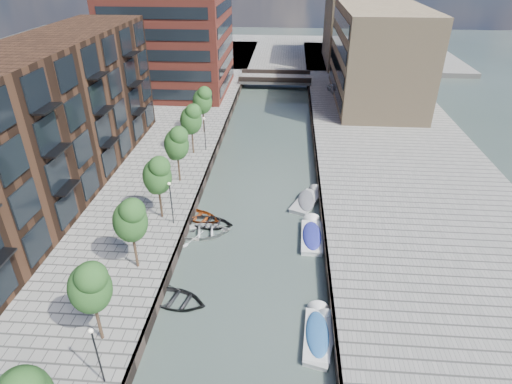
# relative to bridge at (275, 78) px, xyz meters

# --- Properties ---
(water) EXTENTS (300.00, 300.00, 0.00)m
(water) POSITION_rel_bridge_xyz_m (0.00, -32.00, -1.39)
(water) COLOR #38473F
(water) RESTS_ON ground
(quay_right) EXTENTS (20.00, 140.00, 1.00)m
(quay_right) POSITION_rel_bridge_xyz_m (16.00, -32.00, -0.89)
(quay_right) COLOR gray
(quay_right) RESTS_ON ground
(quay_wall_left) EXTENTS (0.25, 140.00, 1.00)m
(quay_wall_left) POSITION_rel_bridge_xyz_m (-6.10, -32.00, -0.89)
(quay_wall_left) COLOR #332823
(quay_wall_left) RESTS_ON ground
(quay_wall_right) EXTENTS (0.25, 140.00, 1.00)m
(quay_wall_right) POSITION_rel_bridge_xyz_m (6.10, -32.00, -0.89)
(quay_wall_right) COLOR #332823
(quay_wall_right) RESTS_ON ground
(far_closure) EXTENTS (80.00, 40.00, 1.00)m
(far_closure) POSITION_rel_bridge_xyz_m (0.00, 28.00, -0.89)
(far_closure) COLOR gray
(far_closure) RESTS_ON ground
(apartment_block) EXTENTS (8.00, 38.00, 14.00)m
(apartment_block) POSITION_rel_bridge_xyz_m (-20.00, -42.00, 6.61)
(apartment_block) COLOR black
(apartment_block) RESTS_ON quay_left
(tan_block_near) EXTENTS (12.00, 25.00, 14.00)m
(tan_block_near) POSITION_rel_bridge_xyz_m (16.00, -10.00, 6.61)
(tan_block_near) COLOR tan
(tan_block_near) RESTS_ON quay_right
(tan_block_far) EXTENTS (12.00, 20.00, 16.00)m
(tan_block_far) POSITION_rel_bridge_xyz_m (16.00, 16.00, 7.61)
(tan_block_far) COLOR tan
(tan_block_far) RESTS_ON quay_right
(bridge) EXTENTS (13.00, 6.00, 1.30)m
(bridge) POSITION_rel_bridge_xyz_m (0.00, 0.00, 0.00)
(bridge) COLOR gray
(bridge) RESTS_ON ground
(tree_1) EXTENTS (2.50, 2.50, 5.95)m
(tree_1) POSITION_rel_bridge_xyz_m (-8.50, -61.00, 3.92)
(tree_1) COLOR #382619
(tree_1) RESTS_ON quay_left
(tree_2) EXTENTS (2.50, 2.50, 5.95)m
(tree_2) POSITION_rel_bridge_xyz_m (-8.50, -54.00, 3.92)
(tree_2) COLOR #382619
(tree_2) RESTS_ON quay_left
(tree_3) EXTENTS (2.50, 2.50, 5.95)m
(tree_3) POSITION_rel_bridge_xyz_m (-8.50, -47.00, 3.92)
(tree_3) COLOR #382619
(tree_3) RESTS_ON quay_left
(tree_4) EXTENTS (2.50, 2.50, 5.95)m
(tree_4) POSITION_rel_bridge_xyz_m (-8.50, -40.00, 3.92)
(tree_4) COLOR #382619
(tree_4) RESTS_ON quay_left
(tree_5) EXTENTS (2.50, 2.50, 5.95)m
(tree_5) POSITION_rel_bridge_xyz_m (-8.50, -33.00, 3.92)
(tree_5) COLOR #382619
(tree_5) RESTS_ON quay_left
(tree_6) EXTENTS (2.50, 2.50, 5.95)m
(tree_6) POSITION_rel_bridge_xyz_m (-8.50, -26.00, 3.92)
(tree_6) COLOR #382619
(tree_6) RESTS_ON quay_left
(lamp_0) EXTENTS (0.24, 0.24, 4.12)m
(lamp_0) POSITION_rel_bridge_xyz_m (-7.20, -64.00, 2.12)
(lamp_0) COLOR black
(lamp_0) RESTS_ON quay_left
(lamp_1) EXTENTS (0.24, 0.24, 4.12)m
(lamp_1) POSITION_rel_bridge_xyz_m (-7.20, -48.00, 2.12)
(lamp_1) COLOR black
(lamp_1) RESTS_ON quay_left
(lamp_2) EXTENTS (0.24, 0.24, 4.12)m
(lamp_2) POSITION_rel_bridge_xyz_m (-7.20, -32.00, 2.12)
(lamp_2) COLOR black
(lamp_2) RESTS_ON quay_left
(sloop_1) EXTENTS (5.28, 4.31, 0.96)m
(sloop_1) POSITION_rel_bridge_xyz_m (-4.97, -56.62, -1.39)
(sloop_1) COLOR black
(sloop_1) RESTS_ON ground
(sloop_2) EXTENTS (5.08, 4.43, 0.88)m
(sloop_2) POSITION_rel_bridge_xyz_m (-5.40, -45.58, -1.39)
(sloop_2) COLOR maroon
(sloop_2) RESTS_ON ground
(sloop_3) EXTENTS (5.68, 4.50, 1.06)m
(sloop_3) POSITION_rel_bridge_xyz_m (-4.63, -48.14, -1.39)
(sloop_3) COLOR silver
(sloop_3) RESTS_ON ground
(sloop_4) EXTENTS (4.76, 3.67, 0.91)m
(sloop_4) POSITION_rel_bridge_xyz_m (-4.22, -46.61, -1.39)
(sloop_4) COLOR black
(sloop_4) RESTS_ON ground
(motorboat_0) EXTENTS (2.01, 4.90, 1.60)m
(motorboat_0) POSITION_rel_bridge_xyz_m (5.03, -58.66, -1.20)
(motorboat_0) COLOR white
(motorboat_0) RESTS_ON ground
(motorboat_2) EXTENTS (2.57, 4.71, 1.49)m
(motorboat_2) POSITION_rel_bridge_xyz_m (5.38, -58.98, -1.30)
(motorboat_2) COLOR silver
(motorboat_2) RESTS_ON ground
(motorboat_3) EXTENTS (1.97, 5.27, 1.74)m
(motorboat_3) POSITION_rel_bridge_xyz_m (5.06, -47.68, -1.18)
(motorboat_3) COLOR white
(motorboat_3) RESTS_ON ground
(motorboat_4) EXTENTS (3.61, 5.33, 1.69)m
(motorboat_4) POSITION_rel_bridge_xyz_m (4.89, -41.73, -1.18)
(motorboat_4) COLOR #B1B0AE
(motorboat_4) RESTS_ON ground
(car) EXTENTS (2.51, 4.15, 1.32)m
(car) POSITION_rel_bridge_xyz_m (10.23, -6.70, 0.27)
(car) COLOR #ABAFAF
(car) RESTS_ON quay_right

